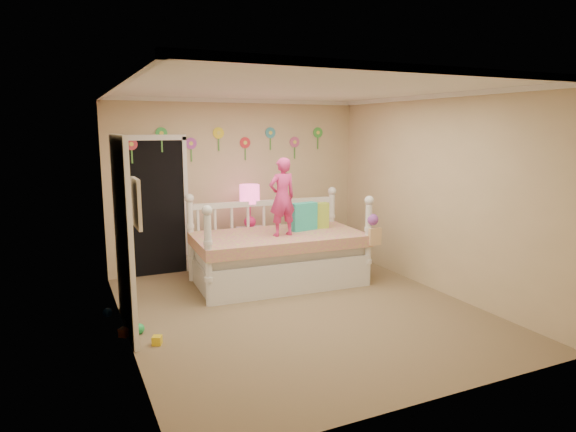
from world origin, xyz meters
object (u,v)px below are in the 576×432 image
nightstand (250,250)px  daybed (278,238)px  table_lamp (250,199)px  child (282,197)px

nightstand → daybed: bearing=-68.6°
nightstand → table_lamp: size_ratio=1.02×
daybed → nightstand: size_ratio=3.51×
nightstand → table_lamp: bearing=-83.9°
child → table_lamp: child is taller
nightstand → child: bearing=-70.8°
daybed → table_lamp: (-0.15, 0.72, 0.47)m
daybed → table_lamp: bearing=104.6°
nightstand → table_lamp: table_lamp is taller
child → nightstand: 1.27m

